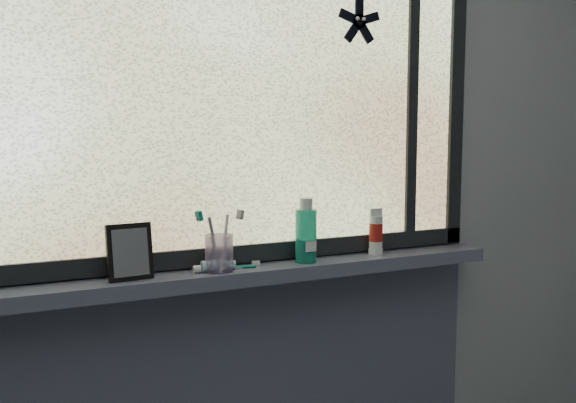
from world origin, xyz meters
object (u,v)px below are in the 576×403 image
at_px(toothbrush_cup, 219,253).
at_px(cream_tube, 376,230).
at_px(mouthwash_bottle, 306,230).
at_px(vanity_mirror, 130,252).

relative_size(toothbrush_cup, cream_tube, 0.98).
relative_size(toothbrush_cup, mouthwash_bottle, 0.65).
xyz_separation_m(toothbrush_cup, cream_tube, (0.51, 0.01, 0.03)).
bearing_deg(mouthwash_bottle, cream_tube, 2.18).
xyz_separation_m(mouthwash_bottle, cream_tube, (0.24, 0.01, -0.02)).
distance_m(vanity_mirror, cream_tube, 0.75).
height_order(toothbrush_cup, cream_tube, cream_tube).
distance_m(vanity_mirror, toothbrush_cup, 0.24).
relative_size(vanity_mirror, cream_tube, 1.42).
bearing_deg(vanity_mirror, toothbrush_cup, -6.58).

